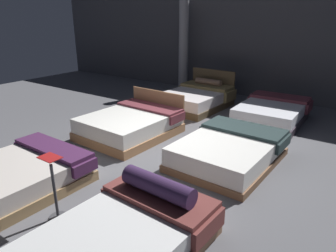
{
  "coord_description": "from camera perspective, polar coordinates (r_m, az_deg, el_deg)",
  "views": [
    {
      "loc": [
        3.26,
        -4.56,
        2.61
      ],
      "look_at": [
        0.01,
        0.09,
        0.56
      ],
      "focal_mm": 33.18,
      "sensor_mm": 36.0,
      "label": 1
    }
  ],
  "objects": [
    {
      "name": "bed_4",
      "position": [
        9.21,
        5.24,
        5.1
      ],
      "size": [
        1.7,
        2.16,
        0.99
      ],
      "rotation": [
        0.0,
        0.0,
        -0.04
      ],
      "color": "brown",
      "rests_on": "ground_plane"
    },
    {
      "name": "support_pillar",
      "position": [
        11.13,
        2.88,
        15.46
      ],
      "size": [
        0.33,
        0.33,
        3.5
      ],
      "primitive_type": "cylinder",
      "color": "#99999E",
      "rests_on": "ground_plane"
    },
    {
      "name": "bed_0",
      "position": [
        5.45,
        -26.23,
        -8.36
      ],
      "size": [
        1.71,
        2.05,
        0.5
      ],
      "rotation": [
        0.0,
        0.0,
        -0.02
      ],
      "color": "#95764E",
      "rests_on": "ground_plane"
    },
    {
      "name": "bed_5",
      "position": [
        8.4,
        18.55,
        2.45
      ],
      "size": [
        1.6,
        2.13,
        0.53
      ],
      "rotation": [
        0.0,
        0.0,
        0.02
      ],
      "color": "#322A33",
      "rests_on": "ground_plane"
    },
    {
      "name": "bed_2",
      "position": [
        7.06,
        -6.79,
        0.3
      ],
      "size": [
        1.77,
        2.11,
        0.86
      ],
      "rotation": [
        0.0,
        0.0,
        -0.05
      ],
      "color": "#9B6C47",
      "rests_on": "ground_plane"
    },
    {
      "name": "bed_3",
      "position": [
        5.87,
        11.16,
        -4.39
      ],
      "size": [
        1.67,
        2.16,
        0.51
      ],
      "rotation": [
        0.0,
        0.0,
        -0.03
      ],
      "color": "brown",
      "rests_on": "ground_plane"
    },
    {
      "name": "bed_1",
      "position": [
        3.79,
        -7.86,
        -19.26
      ],
      "size": [
        1.59,
        2.19,
        0.73
      ],
      "rotation": [
        0.0,
        0.0,
        -0.05
      ],
      "color": "#94694C",
      "rests_on": "ground_plane"
    },
    {
      "name": "ground_plane",
      "position": [
        6.19,
        -0.58,
        -5.15
      ],
      "size": [
        18.0,
        18.0,
        0.02
      ],
      "primitive_type": "cube",
      "color": "#5B5B60"
    },
    {
      "name": "price_sign",
      "position": [
        4.47,
        -20.0,
        -11.92
      ],
      "size": [
        0.28,
        0.24,
        0.91
      ],
      "color": "#3F3F44",
      "rests_on": "ground_plane"
    },
    {
      "name": "showroom_back_wall",
      "position": [
        10.49,
        17.25,
        14.36
      ],
      "size": [
        18.0,
        0.06,
        3.5
      ],
      "primitive_type": "cube",
      "color": "#47474C",
      "rests_on": "ground_plane"
    }
  ]
}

